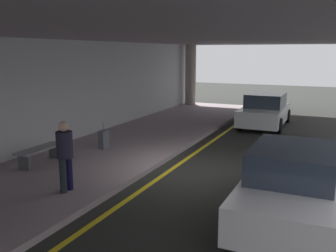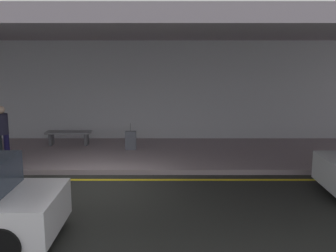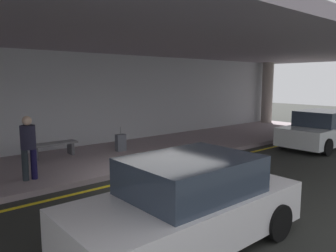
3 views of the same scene
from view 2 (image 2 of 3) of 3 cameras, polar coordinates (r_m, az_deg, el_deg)
The scene contains 8 objects.
ground_plane at distance 10.68m, azimuth -10.67°, elevation -8.36°, with size 60.00×60.00×0.00m, color #262724.
sidewalk at distance 13.59m, azimuth -8.29°, elevation -3.88°, with size 26.00×4.20×0.15m, color gray.
lane_stripe_yellow at distance 11.20m, azimuth -10.14°, elevation -7.43°, with size 26.00×0.14×0.01m, color yellow.
ceiling_overhang at distance 12.70m, azimuth -9.09°, elevation 12.74°, with size 28.00×13.20×0.30m, color gray.
terminal_back_wall at distance 15.48m, azimuth -7.28°, elevation 4.74°, with size 26.00×0.30×3.80m, color #B8BABF.
traveler_with_luggage at distance 13.08m, azimuth -22.25°, elevation -0.47°, with size 0.38×0.38×1.68m.
suitcase_upright_primary at distance 13.73m, azimuth -5.25°, elevation -2.02°, with size 0.36×0.22×0.90m.
bench_metal at distance 14.76m, azimuth -13.73°, elevation -1.24°, with size 1.60×0.50×0.48m.
Camera 2 is at (1.95, -9.93, 3.40)m, focal length 43.51 mm.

